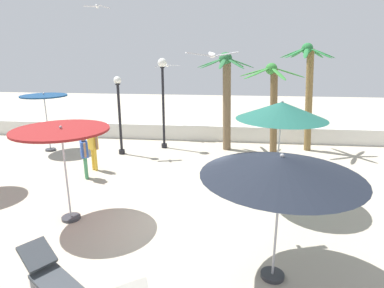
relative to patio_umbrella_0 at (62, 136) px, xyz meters
name	(u,v)px	position (x,y,z in m)	size (l,w,h in m)	color
ground_plane	(179,223)	(3.06, 0.14, -2.42)	(56.00, 56.00, 0.00)	#B2A893
boundary_wall	(204,133)	(3.06, 8.85, -2.02)	(25.20, 0.30, 0.81)	silver
patio_umbrella_0	(62,136)	(0.00, 0.00, 0.00)	(2.47, 2.47, 2.70)	#333338
patio_umbrella_2	(281,167)	(5.33, -1.81, 0.02)	(3.08, 3.08, 2.70)	#333338
patio_umbrella_3	(282,111)	(5.85, 1.82, 0.46)	(2.65, 2.65, 3.19)	#333338
patio_umbrella_4	(44,100)	(-4.14, 6.15, -0.01)	(2.05, 2.05, 2.76)	#333338
palm_tree_0	(308,85)	(7.91, 7.64, 0.69)	(2.42, 2.49, 4.96)	brown
palm_tree_1	(273,101)	(6.11, 5.76, 0.21)	(2.70, 2.78, 4.14)	brown
palm_tree_2	(226,90)	(4.18, 7.34, 0.46)	(2.64, 2.63, 4.57)	brown
lamp_post_0	(119,110)	(-0.55, 6.04, -0.37)	(0.33, 0.33, 3.54)	black
lamp_post_1	(163,90)	(1.21, 7.27, 0.42)	(0.42, 0.42, 4.30)	black
lounge_chair_0	(53,278)	(1.12, -2.85, -2.02)	(1.83, 1.51, 0.82)	#B7B7BC
guest_0	(93,145)	(-0.92, 3.83, -1.38)	(0.50, 0.39, 1.72)	gold
guest_1	(84,153)	(-0.87, 2.96, -1.42)	(0.39, 0.49, 1.66)	#3F8C59
seagull_0	(167,66)	(1.07, 9.19, 1.47)	(1.30, 0.38, 0.20)	white
seagull_1	(212,55)	(3.90, 0.00, 2.04)	(1.22, 0.58, 0.14)	white
seagull_2	(97,7)	(-1.36, 6.38, 3.99)	(1.08, 0.42, 0.16)	white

